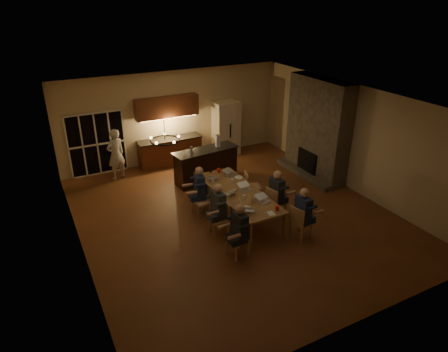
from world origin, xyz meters
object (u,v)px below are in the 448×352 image
person_right_mid (276,195)px  bar_bottle (192,150)px  redcup_near (277,208)px  person_left_mid (218,209)px  chair_left_far (201,200)px  bar_blender (218,141)px  chandelier (165,140)px  laptop_d (245,186)px  mug_mid (232,180)px  laptop_f (231,172)px  laptop_e (213,175)px  dining_table (238,204)px  can_cola (211,170)px  person_right_near (303,214)px  mug_back (213,180)px  can_right (247,182)px  chair_right_mid (276,202)px  person_left_near (240,231)px  laptop_b (264,198)px  bar_island (206,165)px  redcup_far (219,170)px  plate_left (246,208)px  chair_right_far (253,186)px  plate_near (259,196)px  mug_front (244,197)px  person_left_far (200,190)px  chair_left_near (238,239)px  chair_left_mid (219,219)px  standing_person (116,154)px  chair_right_near (301,222)px  plate_far (239,177)px  laptop_c (229,190)px  laptop_a (248,206)px

person_right_mid → bar_bottle: size_ratio=5.75×
redcup_near → person_left_mid: bearing=146.0°
chair_left_far → bar_blender: bearing=138.9°
chandelier → laptop_d: (2.35, 0.59, -1.89)m
chandelier → mug_mid: chandelier is taller
laptop_f → laptop_e: bearing=140.7°
dining_table → can_cola: bearing=94.6°
person_right_near → person_left_mid: bearing=54.9°
mug_back → can_right: can_right is taller
chair_right_mid → person_left_near: size_ratio=0.64×
laptop_f → laptop_b: bearing=-122.5°
person_right_mid → bar_island: bearing=11.3°
laptop_b → redcup_far: laptop_b is taller
bar_bottle → mug_back: bearing=-89.5°
chandelier → can_right: 3.36m
redcup_far → plate_left: 2.25m
bar_island → chair_right_far: size_ratio=2.38×
plate_near → bar_bottle: 2.90m
chair_left_far → person_right_mid: (1.74, -1.07, 0.24)m
chandelier → can_right: size_ratio=5.34×
person_left_near → redcup_far: 3.13m
mug_front → plate_left: bearing=-113.8°
chair_right_far → person_left_far: person_left_far is taller
person_left_near → laptop_e: size_ratio=4.31×
chair_left_near → person_right_mid: person_right_mid is taller
bar_island → chair_left_mid: size_ratio=2.38×
person_left_far → laptop_e: 0.76m
standing_person → mug_mid: standing_person is taller
chandelier → mug_front: (2.08, 0.20, -1.95)m
mug_back → person_right_mid: bearing=-48.0°
mug_mid → plate_left: bearing=-105.4°
dining_table → redcup_far: redcup_far is taller
chair_right_near → plate_far: 2.43m
dining_table → chair_right_near: (0.88, -1.61, 0.07)m
chair_right_near → standing_person: 6.40m
laptop_c → plate_left: bearing=72.7°
chair_left_mid → person_left_mid: size_ratio=0.64×
laptop_c → laptop_e: (0.05, 1.06, 0.00)m
can_cola → mug_mid: bearing=-74.2°
person_left_far → laptop_a: size_ratio=4.31×
chandelier → bar_bottle: (1.78, 2.89, -1.55)m
dining_table → plate_near: (0.34, -0.48, 0.38)m
bar_bottle → mug_mid: bearing=-73.9°
chair_left_far → standing_person: 3.67m
chair_right_near → mug_back: (-1.24, 2.47, 0.36)m
laptop_e → redcup_far: bearing=-119.1°
mug_front → chair_left_mid: bearing=-167.9°
person_left_near → mug_front: 1.48m
person_left_far → can_right: (1.29, -0.33, 0.12)m
laptop_f → bar_bottle: size_ratio=1.33×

